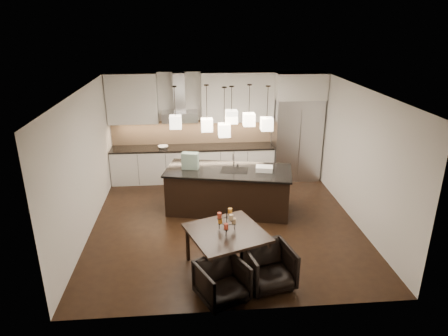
{
  "coord_description": "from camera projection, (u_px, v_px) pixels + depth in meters",
  "views": [
    {
      "loc": [
        -0.66,
        -7.51,
        4.08
      ],
      "look_at": [
        0.0,
        0.2,
        1.15
      ],
      "focal_mm": 32.0,
      "sensor_mm": 36.0,
      "label": 1
    }
  ],
  "objects": [
    {
      "name": "candle_a",
      "position": [
        234.0,
        221.0,
        6.68
      ],
      "size": [
        0.09,
        0.09,
        0.1
      ],
      "primitive_type": "cylinder",
      "rotation": [
        0.0,
        0.0,
        0.36
      ],
      "color": "#D6B184",
      "rests_on": "candelabra"
    },
    {
      "name": "faucet",
      "position": [
        234.0,
        160.0,
        8.7
      ],
      "size": [
        0.16,
        0.27,
        0.4
      ],
      "primitive_type": null,
      "rotation": [
        0.0,
        0.0,
        -0.21
      ],
      "color": "silver",
      "rests_on": "island_top"
    },
    {
      "name": "candle_f",
      "position": [
        231.0,
        217.0,
        6.48
      ],
      "size": [
        0.09,
        0.09,
        0.1
      ],
      "primitive_type": "cylinder",
      "rotation": [
        0.0,
        0.0,
        0.36
      ],
      "color": "#D6B184",
      "rests_on": "candelabra"
    },
    {
      "name": "ceiling",
      "position": [
        225.0,
        89.0,
        7.5
      ],
      "size": [
        5.5,
        5.5,
        0.02
      ],
      "primitive_type": "cube",
      "color": "white",
      "rests_on": "wall_back"
    },
    {
      "name": "hood_canopy",
      "position": [
        180.0,
        116.0,
        10.12
      ],
      "size": [
        0.9,
        0.52,
        0.24
      ],
      "primitive_type": "cube",
      "color": "#B7B7BA",
      "rests_on": "wall_back"
    },
    {
      "name": "island_top",
      "position": [
        228.0,
        171.0,
        8.7
      ],
      "size": [
        2.9,
        1.69,
        0.04
      ],
      "primitive_type": "cube",
      "rotation": [
        0.0,
        0.0,
        -0.21
      ],
      "color": "black",
      "rests_on": "island_body"
    },
    {
      "name": "candle_d",
      "position": [
        230.0,
        211.0,
        6.69
      ],
      "size": [
        0.09,
        0.09,
        0.1
      ],
      "primitive_type": "cylinder",
      "rotation": [
        0.0,
        0.0,
        0.36
      ],
      "color": "orange",
      "rests_on": "candelabra"
    },
    {
      "name": "pendant_b",
      "position": [
        207.0,
        125.0,
        8.39
      ],
      "size": [
        0.24,
        0.24,
        0.26
      ],
      "primitive_type": "cube",
      "color": "white",
      "rests_on": "ceiling"
    },
    {
      "name": "wall_back",
      "position": [
        216.0,
        125.0,
        10.57
      ],
      "size": [
        5.5,
        0.02,
        2.8
      ],
      "primitive_type": "cube",
      "color": "silver",
      "rests_on": "ground"
    },
    {
      "name": "wall_left",
      "position": [
        84.0,
        164.0,
        7.78
      ],
      "size": [
        0.02,
        5.5,
        2.8
      ],
      "primitive_type": "cube",
      "color": "silver",
      "rests_on": "ground"
    },
    {
      "name": "pendant_a",
      "position": [
        176.0,
        122.0,
        8.18
      ],
      "size": [
        0.24,
        0.24,
        0.26
      ],
      "primitive_type": "cube",
      "color": "white",
      "rests_on": "ceiling"
    },
    {
      "name": "candelabra",
      "position": [
        227.0,
        220.0,
        6.62
      ],
      "size": [
        0.44,
        0.44,
        0.42
      ],
      "primitive_type": null,
      "rotation": [
        0.0,
        0.0,
        0.36
      ],
      "color": "black",
      "rests_on": "dining_table"
    },
    {
      "name": "upper_cab_right",
      "position": [
        238.0,
        97.0,
        10.17
      ],
      "size": [
        1.85,
        0.35,
        1.25
      ],
      "primitive_type": "cube",
      "color": "silver",
      "rests_on": "wall_back"
    },
    {
      "name": "dining_table",
      "position": [
        227.0,
        250.0,
        6.82
      ],
      "size": [
        1.53,
        1.53,
        0.71
      ],
      "primitive_type": null,
      "rotation": [
        0.0,
        0.0,
        0.36
      ],
      "color": "black",
      "rests_on": "floor"
    },
    {
      "name": "pendant_d",
      "position": [
        249.0,
        120.0,
        8.39
      ],
      "size": [
        0.24,
        0.24,
        0.26
      ],
      "primitive_type": "cube",
      "color": "white",
      "rests_on": "ceiling"
    },
    {
      "name": "floor",
      "position": [
        225.0,
        222.0,
        8.5
      ],
      "size": [
        5.5,
        5.5,
        0.02
      ],
      "primitive_type": "cube",
      "color": "black",
      "rests_on": "ground"
    },
    {
      "name": "pendant_e",
      "position": [
        267.0,
        124.0,
        8.25
      ],
      "size": [
        0.24,
        0.24,
        0.26
      ],
      "primitive_type": "cube",
      "color": "white",
      "rests_on": "ceiling"
    },
    {
      "name": "refrigerator",
      "position": [
        296.0,
        139.0,
        10.5
      ],
      "size": [
        1.2,
        0.72,
        2.15
      ],
      "primitive_type": "cube",
      "color": "#B7B7BA",
      "rests_on": "floor"
    },
    {
      "name": "pendant_f",
      "position": [
        224.0,
        130.0,
        8.15
      ],
      "size": [
        0.24,
        0.24,
        0.26
      ],
      "primitive_type": "cube",
      "color": "white",
      "rests_on": "ceiling"
    },
    {
      "name": "countertop",
      "position": [
        193.0,
        148.0,
        10.39
      ],
      "size": [
        4.21,
        0.66,
        0.04
      ],
      "primitive_type": "cube",
      "color": "black",
      "rests_on": "lower_cabinets"
    },
    {
      "name": "pendant_c",
      "position": [
        231.0,
        117.0,
        8.16
      ],
      "size": [
        0.24,
        0.24,
        0.26
      ],
      "primitive_type": "cube",
      "color": "white",
      "rests_on": "ceiling"
    },
    {
      "name": "candle_c",
      "position": [
        226.0,
        226.0,
        6.51
      ],
      "size": [
        0.09,
        0.09,
        0.1
      ],
      "primitive_type": "cylinder",
      "rotation": [
        0.0,
        0.0,
        0.36
      ],
      "color": "#AA3825",
      "rests_on": "candelabra"
    },
    {
      "name": "fruit_bowl",
      "position": [
        163.0,
        147.0,
        10.27
      ],
      "size": [
        0.3,
        0.3,
        0.06
      ],
      "primitive_type": "imported",
      "rotation": [
        0.0,
        0.0,
        0.2
      ],
      "color": "silver",
      "rests_on": "countertop"
    },
    {
      "name": "fridge_panel",
      "position": [
        300.0,
        86.0,
        10.01
      ],
      "size": [
        1.26,
        0.72,
        0.65
      ],
      "primitive_type": "cube",
      "color": "silver",
      "rests_on": "refrigerator"
    },
    {
      "name": "food_container",
      "position": [
        264.0,
        169.0,
        8.59
      ],
      "size": [
        0.4,
        0.32,
        0.11
      ],
      "primitive_type": "cube",
      "rotation": [
        0.0,
        0.0,
        -0.21
      ],
      "color": "silver",
      "rests_on": "island_top"
    },
    {
      "name": "tote_bag",
      "position": [
        190.0,
        161.0,
        8.7
      ],
      "size": [
        0.39,
        0.26,
        0.36
      ],
      "primitive_type": "cube",
      "rotation": [
        0.0,
        0.0,
        -0.21
      ],
      "color": "#184A32",
      "rests_on": "island_top"
    },
    {
      "name": "candle_b",
      "position": [
        220.0,
        220.0,
        6.7
      ],
      "size": [
        0.09,
        0.09,
        0.1
      ],
      "primitive_type": "cylinder",
      "rotation": [
        0.0,
        0.0,
        0.36
      ],
      "color": "orange",
      "rests_on": "candelabra"
    },
    {
      "name": "island_body",
      "position": [
        228.0,
        191.0,
        8.87
      ],
      "size": [
        2.8,
        1.59,
        0.93
      ],
      "primitive_type": "cube",
      "rotation": [
        0.0,
        0.0,
        -0.21
      ],
      "color": "black",
      "rests_on": "floor"
    },
    {
      "name": "backsplash",
      "position": [
        192.0,
        132.0,
        10.55
      ],
      "size": [
        4.21,
        0.02,
        0.63
      ],
      "primitive_type": "cube",
      "color": "tan",
      "rests_on": "countertop"
    },
    {
      "name": "wall_front",
      "position": [
        243.0,
        227.0,
        5.43
      ],
      "size": [
        5.5,
        0.02,
        2.8
      ],
      "primitive_type": "cube",
      "color": "silver",
      "rests_on": "ground"
    },
    {
      "name": "hood_chimney",
      "position": [
        179.0,
        92.0,
        10.01
      ],
      "size": [
        0.3,
        0.28,
        0.96
      ],
      "primitive_type": "cube",
      "color": "#B7B7BA",
      "rests_on": "hood_canopy"
    },
    {
      "name": "armchair_right",
      "position": [
        269.0,
        267.0,
        6.38
      ],
      "size": [
        0.88,
        0.89,
        0.68
      ],
      "primitive_type": "imported",
      "rotation": [
        0.0,
        0.0,
        0.22
      ],
      "color": "black",
      "rests_on": "floor"
    },
    {
      "name": "candle_e",
      "position": [
        219.0,
        215.0,
        6.54
      ],
      "size": [
        0.09,
        0.09,
        0.1
      ],
      "primitive_type": "cylinder",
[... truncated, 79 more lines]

